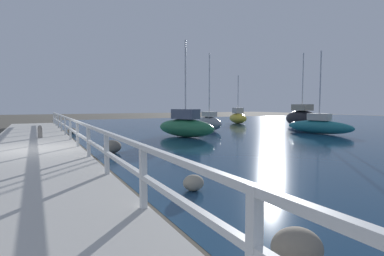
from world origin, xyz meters
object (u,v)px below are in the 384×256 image
object	(u,v)px
sailboat_gray	(209,122)
sailboat_teal	(319,126)
sailboat_black	(302,118)
sailboat_yellow	(238,117)
mooring_bollard	(40,132)
sailboat_green	(185,126)

from	to	relation	value
sailboat_gray	sailboat_teal	bearing A→B (deg)	-47.33
sailboat_black	sailboat_yellow	world-z (taller)	sailboat_black
mooring_bollard	sailboat_teal	bearing A→B (deg)	-8.90
sailboat_green	sailboat_gray	bearing A→B (deg)	20.36
sailboat_yellow	sailboat_green	bearing A→B (deg)	-127.15
sailboat_teal	sailboat_yellow	xyz separation A→B (m)	(2.12, 12.19, 0.10)
sailboat_green	sailboat_black	bearing A→B (deg)	-12.81
sailboat_teal	sailboat_black	bearing A→B (deg)	44.58
mooring_bollard	sailboat_teal	xyz separation A→B (m)	(17.14, -2.68, -0.09)
mooring_bollard	sailboat_black	world-z (taller)	sailboat_black
sailboat_teal	sailboat_yellow	distance (m)	12.37
sailboat_green	sailboat_black	world-z (taller)	sailboat_black
sailboat_black	sailboat_teal	bearing A→B (deg)	-115.69
sailboat_green	sailboat_yellow	bearing A→B (deg)	18.28
sailboat_black	sailboat_gray	world-z (taller)	sailboat_black
sailboat_teal	sailboat_green	bearing A→B (deg)	156.64
mooring_bollard	sailboat_yellow	distance (m)	21.48
sailboat_green	sailboat_yellow	distance (m)	14.93
mooring_bollard	sailboat_teal	world-z (taller)	sailboat_teal
sailboat_teal	sailboat_gray	distance (m)	7.98
mooring_bollard	sailboat_green	size ratio (longest dim) A/B	0.11
mooring_bollard	sailboat_green	xyz separation A→B (m)	(8.02, -0.31, 0.04)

